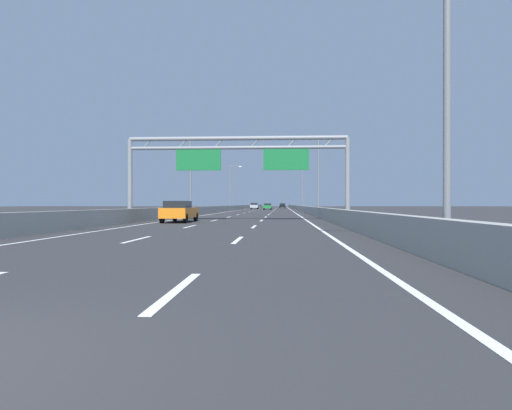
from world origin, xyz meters
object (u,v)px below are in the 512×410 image
(silver_car, at_px, (254,206))
(orange_car, at_px, (179,211))
(streetlamp_right_near, at_px, (438,48))
(streetlamp_left_far, at_px, (231,185))
(black_car, at_px, (282,206))
(green_car, at_px, (268,206))
(sign_gantry, at_px, (238,157))
(streetlamp_right_far, at_px, (301,184))
(streetlamp_right_mid, at_px, (316,169))
(streetlamp_left_mid, at_px, (192,170))

(silver_car, height_order, orange_car, silver_car)
(streetlamp_right_near, height_order, streetlamp_left_far, same)
(black_car, bearing_deg, streetlamp_left_far, -105.71)
(green_car, xyz_separation_m, silver_car, (-3.65, 11.12, 0.05))
(sign_gantry, distance_m, green_car, 65.21)
(streetlamp_right_far, relative_size, green_car, 2.03)
(streetlamp_right_mid, bearing_deg, sign_gantry, -110.43)
(sign_gantry, height_order, streetlamp_right_mid, streetlamp_right_mid)
(orange_car, bearing_deg, black_car, 85.92)
(streetlamp_left_mid, bearing_deg, streetlamp_right_near, -69.86)
(streetlamp_left_far, bearing_deg, silver_car, 75.71)
(streetlamp_left_mid, bearing_deg, orange_car, -80.64)
(sign_gantry, distance_m, streetlamp_right_near, 22.18)
(streetlamp_right_near, relative_size, streetlamp_left_mid, 1.00)
(streetlamp_right_near, relative_size, green_car, 2.03)
(streetlamp_right_mid, xyz_separation_m, streetlamp_right_far, (0.00, 40.72, 0.00))
(streetlamp_left_mid, distance_m, streetlamp_left_far, 40.72)
(streetlamp_left_far, bearing_deg, streetlamp_right_mid, -69.86)
(streetlamp_left_mid, height_order, black_car, streetlamp_left_mid)
(silver_car, bearing_deg, streetlamp_right_near, -83.57)
(streetlamp_right_near, distance_m, orange_car, 21.92)
(streetlamp_right_near, height_order, streetlamp_right_mid, same)
(orange_car, bearing_deg, streetlamp_left_far, 93.35)
(orange_car, bearing_deg, streetlamp_right_mid, 63.45)
(silver_car, relative_size, orange_car, 1.03)
(streetlamp_left_mid, distance_m, black_car, 80.70)
(black_car, distance_m, silver_car, 24.45)
(streetlamp_left_mid, xyz_separation_m, green_car, (7.64, 45.27, -4.67))
(streetlamp_right_near, xyz_separation_m, silver_car, (-10.94, 97.11, -4.62))
(sign_gantry, relative_size, streetlamp_right_mid, 1.77)
(streetlamp_right_mid, height_order, black_car, streetlamp_right_mid)
(streetlamp_right_far, distance_m, green_car, 9.78)
(sign_gantry, bearing_deg, orange_car, -145.37)
(streetlamp_left_mid, distance_m, streetlamp_right_far, 43.37)
(streetlamp_right_mid, distance_m, green_car, 46.09)
(streetlamp_right_near, bearing_deg, silver_car, 96.43)
(streetlamp_left_mid, height_order, streetlamp_right_mid, same)
(silver_car, distance_m, orange_car, 78.86)
(streetlamp_right_near, distance_m, green_car, 86.42)
(streetlamp_right_near, xyz_separation_m, orange_car, (-11.23, 18.25, -4.64))
(sign_gantry, bearing_deg, streetlamp_left_far, 97.11)
(streetlamp_right_mid, relative_size, black_car, 2.03)
(silver_car, xyz_separation_m, orange_car, (-0.29, -78.86, -0.02))
(sign_gantry, relative_size, orange_car, 3.69)
(streetlamp_right_near, relative_size, orange_car, 2.09)
(sign_gantry, xyz_separation_m, streetlamp_right_mid, (7.38, 19.81, 0.57))
(streetlamp_right_far, xyz_separation_m, orange_car, (-11.23, -63.19, -4.64))
(streetlamp_right_mid, height_order, silver_car, streetlamp_right_mid)
(orange_car, bearing_deg, streetlamp_right_far, 79.92)
(streetlamp_right_far, bearing_deg, green_car, 148.02)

